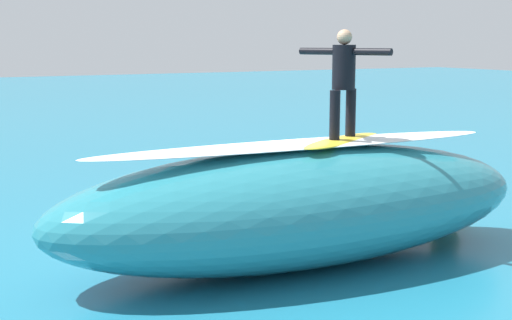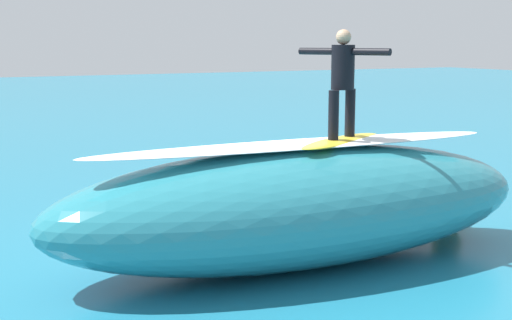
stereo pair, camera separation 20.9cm
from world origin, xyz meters
TOP-DOWN VIEW (x-y plane):
  - ground_plane at (0.00, 0.00)m, footprint 120.00×120.00m
  - wave_crest at (-0.10, 1.61)m, footprint 8.30×3.21m
  - wave_foam_lip at (-0.10, 1.61)m, footprint 6.99×1.32m
  - surfboard_riding at (-0.83, 1.65)m, footprint 2.22×1.44m
  - surfer_riding at (-0.83, 1.65)m, footprint 0.79×1.50m
  - surfboard_paddling at (0.65, -1.41)m, footprint 0.89×2.30m
  - surfer_paddling at (0.63, -1.29)m, footprint 0.48×1.55m
  - buoy_marker at (-3.60, 1.15)m, footprint 0.58×0.58m
  - foam_patch_near at (1.59, -2.13)m, footprint 1.05×1.05m
  - foam_patch_mid at (2.72, -1.57)m, footprint 1.18×1.16m

SIDE VIEW (x-z plane):
  - ground_plane at x=0.00m, z-range 0.00..0.00m
  - surfboard_paddling at x=0.65m, z-range 0.00..0.09m
  - foam_patch_near at x=1.59m, z-range 0.00..0.12m
  - foam_patch_mid at x=2.72m, z-range 0.00..0.15m
  - surfer_paddling at x=0.63m, z-range 0.07..0.34m
  - buoy_marker at x=-3.60m, z-range -0.20..0.79m
  - wave_crest at x=-0.10m, z-range 0.00..1.87m
  - wave_foam_lip at x=-0.10m, z-range 1.87..1.95m
  - surfboard_riding at x=-0.83m, z-range 1.87..1.96m
  - surfer_riding at x=-0.83m, z-range 2.10..3.80m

